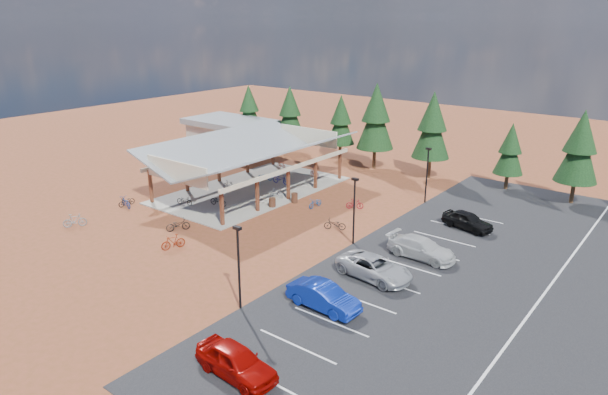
% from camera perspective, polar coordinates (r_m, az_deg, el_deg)
% --- Properties ---
extents(ground, '(140.00, 140.00, 0.00)m').
position_cam_1_polar(ground, '(42.08, -2.05, -4.09)').
color(ground, brown).
rests_on(ground, ground).
extents(asphalt_lot, '(27.00, 44.00, 0.04)m').
position_cam_1_polar(asphalt_lot, '(37.04, 24.10, -9.07)').
color(asphalt_lot, black).
rests_on(asphalt_lot, ground).
extents(concrete_pad, '(10.60, 18.60, 0.10)m').
position_cam_1_polar(concrete_pad, '(53.24, -5.47, 0.80)').
color(concrete_pad, gray).
rests_on(concrete_pad, ground).
extents(bike_pavilion, '(11.65, 19.40, 4.97)m').
position_cam_1_polar(bike_pavilion, '(52.23, -5.60, 4.75)').
color(bike_pavilion, '#512817').
rests_on(bike_pavilion, concrete_pad).
extents(outbuilding, '(11.00, 7.00, 3.90)m').
position_cam_1_polar(outbuilding, '(69.86, -7.75, 6.66)').
color(outbuilding, '#ADA593').
rests_on(outbuilding, ground).
extents(lamp_post_0, '(0.50, 0.25, 5.14)m').
position_cam_1_polar(lamp_post_0, '(31.04, -6.90, -6.76)').
color(lamp_post_0, black).
rests_on(lamp_post_0, ground).
extents(lamp_post_1, '(0.50, 0.25, 5.14)m').
position_cam_1_polar(lamp_post_1, '(39.75, 5.30, -0.94)').
color(lamp_post_1, black).
rests_on(lamp_post_1, ground).
extents(lamp_post_2, '(0.50, 0.25, 5.14)m').
position_cam_1_polar(lamp_post_2, '(49.85, 12.83, 2.70)').
color(lamp_post_2, black).
rests_on(lamp_post_2, ground).
extents(trash_bin_0, '(0.60, 0.60, 0.90)m').
position_cam_1_polar(trash_bin_0, '(48.16, -3.35, -0.57)').
color(trash_bin_0, '#452618').
rests_on(trash_bin_0, ground).
extents(trash_bin_1, '(0.60, 0.60, 0.90)m').
position_cam_1_polar(trash_bin_1, '(49.40, -1.01, -0.04)').
color(trash_bin_1, '#452618').
rests_on(trash_bin_1, ground).
extents(pine_0, '(3.33, 3.33, 7.77)m').
position_cam_1_polar(pine_0, '(72.56, -5.80, 9.35)').
color(pine_0, '#382314').
rests_on(pine_0, ground).
extents(pine_1, '(3.53, 3.53, 8.23)m').
position_cam_1_polar(pine_1, '(67.47, -1.50, 9.00)').
color(pine_1, '#382314').
rests_on(pine_1, ground).
extents(pine_2, '(3.27, 3.27, 7.61)m').
position_cam_1_polar(pine_2, '(64.12, 3.90, 8.11)').
color(pine_2, '#382314').
rests_on(pine_2, ground).
extents(pine_3, '(4.07, 4.07, 9.49)m').
position_cam_1_polar(pine_3, '(60.15, 7.58, 8.42)').
color(pine_3, '#382314').
rests_on(pine_3, ground).
extents(pine_4, '(3.89, 3.89, 9.06)m').
position_cam_1_polar(pine_4, '(57.52, 13.35, 7.36)').
color(pine_4, '#382314').
rests_on(pine_4, ground).
extents(pine_5, '(2.82, 2.82, 6.58)m').
position_cam_1_polar(pine_5, '(56.02, 20.89, 4.76)').
color(pine_5, '#382314').
rests_on(pine_5, ground).
extents(pine_6, '(3.68, 3.68, 8.58)m').
position_cam_1_polar(pine_6, '(53.75, 27.05, 4.75)').
color(pine_6, '#382314').
rests_on(pine_6, ground).
extents(bike_0, '(1.70, 0.90, 0.85)m').
position_cam_1_polar(bike_0, '(49.69, -12.47, -0.29)').
color(bike_0, black).
rests_on(bike_0, concrete_pad).
extents(bike_1, '(1.54, 0.60, 0.90)m').
position_cam_1_polar(bike_1, '(53.39, -7.90, 1.32)').
color(bike_1, gray).
rests_on(bike_1, concrete_pad).
extents(bike_2, '(1.68, 1.02, 0.83)m').
position_cam_1_polar(bike_2, '(56.02, -4.10, 2.24)').
color(bike_2, '#154D97').
rests_on(bike_2, concrete_pad).
extents(bike_3, '(1.60, 0.82, 0.93)m').
position_cam_1_polar(bike_3, '(60.11, -2.37, 3.45)').
color(bike_3, maroon).
rests_on(bike_3, concrete_pad).
extents(bike_4, '(1.86, 0.80, 0.95)m').
position_cam_1_polar(bike_4, '(48.85, -9.00, -0.33)').
color(bike_4, black).
rests_on(bike_4, concrete_pad).
extents(bike_5, '(1.57, 0.84, 0.91)m').
position_cam_1_polar(bike_5, '(50.47, -2.97, 0.47)').
color(bike_5, gray).
rests_on(bike_5, concrete_pad).
extents(bike_6, '(1.95, 0.76, 1.01)m').
position_cam_1_polar(bike_6, '(54.71, -2.47, 1.97)').
color(bike_6, navy).
rests_on(bike_6, concrete_pad).
extents(bike_7, '(1.59, 0.89, 0.92)m').
position_cam_1_polar(bike_7, '(57.10, 1.12, 2.64)').
color(bike_7, maroon).
rests_on(bike_7, concrete_pad).
extents(bike_8, '(0.59, 1.64, 0.86)m').
position_cam_1_polar(bike_8, '(51.11, -18.17, -0.37)').
color(bike_8, black).
rests_on(bike_8, ground).
extents(bike_9, '(1.41, 1.83, 1.10)m').
position_cam_1_polar(bike_9, '(47.42, -22.99, -2.24)').
color(bike_9, gray).
rests_on(bike_9, ground).
extents(bike_10, '(1.92, 1.03, 0.96)m').
position_cam_1_polar(bike_10, '(50.68, -18.25, -0.48)').
color(bike_10, navy).
rests_on(bike_10, ground).
extents(bike_11, '(1.06, 1.91, 1.11)m').
position_cam_1_polar(bike_11, '(40.76, -13.61, -4.55)').
color(bike_11, maroon).
rests_on(bike_11, ground).
extents(bike_12, '(1.50, 1.98, 1.00)m').
position_cam_1_polar(bike_12, '(44.09, -13.13, -2.81)').
color(bike_12, black).
rests_on(bike_12, ground).
extents(bike_14, '(0.64, 1.70, 0.88)m').
position_cam_1_polar(bike_14, '(48.15, 1.21, -0.55)').
color(bike_14, '#124E9D').
rests_on(bike_14, ground).
extents(bike_15, '(1.53, 1.17, 0.92)m').
position_cam_1_polar(bike_15, '(47.97, 5.37, -0.68)').
color(bike_15, maroon).
rests_on(bike_15, ground).
extents(bike_16, '(1.83, 1.33, 0.92)m').
position_cam_1_polar(bike_16, '(43.20, 3.26, -2.83)').
color(bike_16, black).
rests_on(bike_16, ground).
extents(car_0, '(4.55, 2.05, 1.52)m').
position_cam_1_polar(car_0, '(26.72, -7.16, -16.73)').
color(car_0, '#8E0603').
rests_on(car_0, asphalt_lot).
extents(car_1, '(4.59, 1.75, 1.50)m').
position_cam_1_polar(car_1, '(31.84, 2.06, -10.37)').
color(car_1, navy).
rests_on(car_1, asphalt_lot).
extents(car_2, '(5.40, 2.95, 1.44)m').
position_cam_1_polar(car_2, '(35.56, 7.42, -7.32)').
color(car_2, '#9FA1A6').
rests_on(car_2, asphalt_lot).
extents(car_3, '(4.98, 2.16, 1.43)m').
position_cam_1_polar(car_3, '(38.97, 12.26, -5.23)').
color(car_3, '#BCBCBC').
rests_on(car_3, asphalt_lot).
extents(car_4, '(4.37, 2.45, 1.40)m').
position_cam_1_polar(car_4, '(45.08, 16.82, -2.32)').
color(car_4, black).
rests_on(car_4, asphalt_lot).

